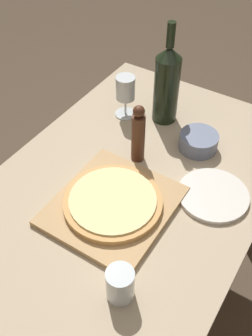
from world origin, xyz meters
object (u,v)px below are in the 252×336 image
object	(u,v)px
pizza	(113,201)
pepper_mill	(138,135)
wine_bottle	(167,84)
wine_glass	(125,90)
small_bowl	(199,142)

from	to	relation	value
pizza	pepper_mill	bearing A→B (deg)	102.35
pizza	pepper_mill	xyz separation A→B (m)	(-0.05, 0.22, 0.07)
pizza	wine_bottle	world-z (taller)	wine_bottle
wine_bottle	wine_glass	size ratio (longest dim) A/B	2.31
pizza	pepper_mill	distance (m)	0.24
wine_bottle	small_bowl	xyz separation A→B (m)	(0.18, -0.08, -0.12)
pizza	pepper_mill	size ratio (longest dim) A/B	1.37
wine_glass	pepper_mill	bearing A→B (deg)	-48.06
pizza	wine_bottle	size ratio (longest dim) A/B	0.78
pepper_mill	wine_glass	distance (m)	0.24
wine_bottle	small_bowl	world-z (taller)	wine_bottle
pepper_mill	small_bowl	size ratio (longest dim) A/B	1.63
small_bowl	pizza	bearing A→B (deg)	-104.94
pizza	wine_bottle	xyz separation A→B (m)	(-0.08, 0.46, 0.12)
wine_bottle	pepper_mill	bearing A→B (deg)	-83.19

